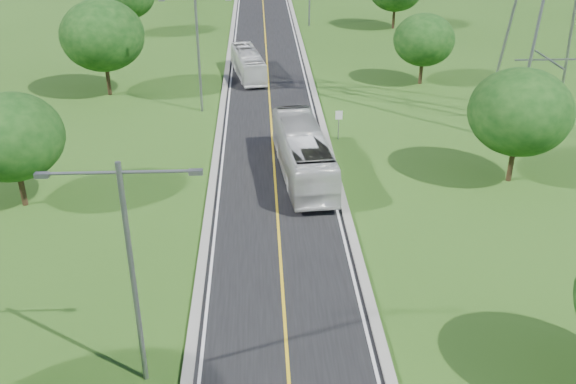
# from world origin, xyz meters

# --- Properties ---
(ground) EXTENTS (260.00, 260.00, 0.00)m
(ground) POSITION_xyz_m (0.00, 60.00, 0.00)
(ground) COLOR #274A14
(ground) RESTS_ON ground
(road) EXTENTS (8.00, 150.00, 0.06)m
(road) POSITION_xyz_m (0.00, 66.00, 0.03)
(road) COLOR black
(road) RESTS_ON ground
(curb_left) EXTENTS (0.50, 150.00, 0.22)m
(curb_left) POSITION_xyz_m (-4.25, 66.00, 0.11)
(curb_left) COLOR gray
(curb_left) RESTS_ON ground
(curb_right) EXTENTS (0.50, 150.00, 0.22)m
(curb_right) POSITION_xyz_m (4.25, 66.00, 0.11)
(curb_right) COLOR gray
(curb_right) RESTS_ON ground
(speed_limit_sign) EXTENTS (0.55, 0.09, 2.40)m
(speed_limit_sign) POSITION_xyz_m (5.20, 37.98, 1.60)
(speed_limit_sign) COLOR slate
(speed_limit_sign) RESTS_ON ground
(streetlight_near_left) EXTENTS (5.90, 0.25, 10.00)m
(streetlight_near_left) POSITION_xyz_m (-6.00, 12.00, 5.94)
(streetlight_near_left) COLOR slate
(streetlight_near_left) RESTS_ON ground
(streetlight_mid_left) EXTENTS (5.90, 0.25, 10.00)m
(streetlight_mid_left) POSITION_xyz_m (-6.00, 45.00, 5.94)
(streetlight_mid_left) COLOR slate
(streetlight_mid_left) RESTS_ON ground
(tree_lb) EXTENTS (6.30, 6.30, 7.33)m
(tree_lb) POSITION_xyz_m (-16.00, 28.00, 4.64)
(tree_lb) COLOR black
(tree_lb) RESTS_ON ground
(tree_lc) EXTENTS (7.56, 7.56, 8.79)m
(tree_lc) POSITION_xyz_m (-15.00, 50.00, 5.58)
(tree_lc) COLOR black
(tree_lc) RESTS_ON ground
(tree_rb) EXTENTS (6.72, 6.72, 7.82)m
(tree_rb) POSITION_xyz_m (16.00, 30.00, 4.95)
(tree_rb) COLOR black
(tree_rb) RESTS_ON ground
(tree_rc) EXTENTS (5.88, 5.88, 6.84)m
(tree_rc) POSITION_xyz_m (15.00, 52.00, 4.33)
(tree_rc) COLOR black
(tree_rc) RESTS_ON ground
(bus_outbound) EXTENTS (3.86, 12.30, 3.37)m
(bus_outbound) POSITION_xyz_m (1.95, 31.32, 1.75)
(bus_outbound) COLOR silver
(bus_outbound) RESTS_ON road
(bus_inbound) EXTENTS (3.81, 9.83, 2.67)m
(bus_inbound) POSITION_xyz_m (-1.99, 54.98, 1.40)
(bus_inbound) COLOR white
(bus_inbound) RESTS_ON road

